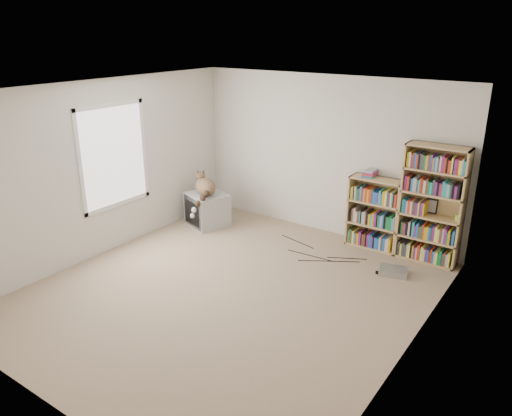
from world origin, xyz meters
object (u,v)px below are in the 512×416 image
Objects in this scene: bookcase_short at (375,216)px; dvd_player at (393,271)px; bookcase_tall at (432,207)px; cat at (204,190)px; crt_tv at (208,209)px.

bookcase_short reaches higher than dvd_player.
bookcase_tall is 0.87m from bookcase_short.
cat is 0.45× the size of bookcase_tall.
dvd_player is (3.23, 0.05, -0.23)m from crt_tv.
bookcase_tall reaches higher than cat.
bookcase_tall is (3.45, 0.75, 0.53)m from crt_tv.
dvd_player is at bearing 21.50° from crt_tv.
bookcase_tall is at bearing -0.05° from bookcase_short.
crt_tv is 3.24m from dvd_player.
bookcase_short is (-0.81, 0.00, -0.30)m from bookcase_tall.
bookcase_tall is 4.58× the size of dvd_player.
bookcase_tall is at bearing 44.98° from cat.
bookcase_short reaches higher than crt_tv.
crt_tv is 1.03× the size of cat.
bookcase_short is at bearing 36.52° from crt_tv.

